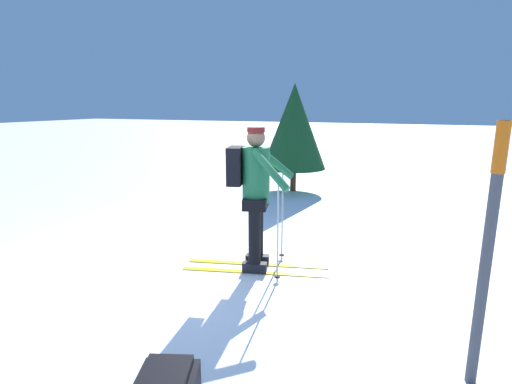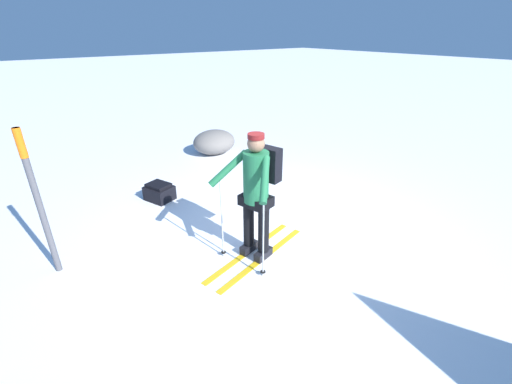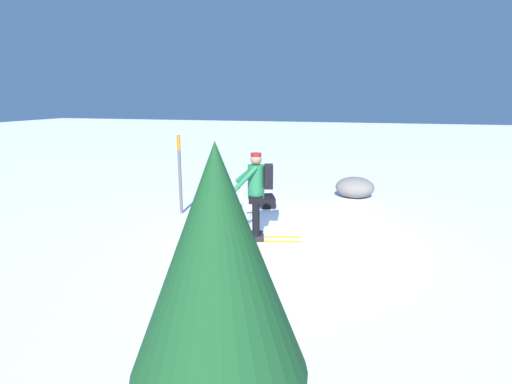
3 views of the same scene
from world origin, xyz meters
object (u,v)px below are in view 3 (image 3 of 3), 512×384
(dropped_backpack, at_px, (267,201))
(rock_boulder, at_px, (355,187))
(skier, at_px, (257,190))
(pine_tree, at_px, (218,263))
(trail_marker, at_px, (180,169))

(dropped_backpack, bearing_deg, rock_boulder, 36.90)
(skier, height_order, dropped_backpack, skier)
(dropped_backpack, bearing_deg, skier, -80.93)
(rock_boulder, bearing_deg, pine_tree, -95.72)
(trail_marker, distance_m, pine_tree, 6.79)
(skier, xyz_separation_m, trail_marker, (-2.32, 1.33, 0.09))
(trail_marker, relative_size, rock_boulder, 1.77)
(pine_tree, bearing_deg, dropped_backpack, 100.50)
(dropped_backpack, relative_size, trail_marker, 0.30)
(skier, distance_m, trail_marker, 2.67)
(trail_marker, bearing_deg, dropped_backpack, 31.01)
(dropped_backpack, xyz_separation_m, rock_boulder, (2.19, 1.65, 0.15))
(trail_marker, bearing_deg, pine_tree, -61.46)
(trail_marker, bearing_deg, rock_boulder, 34.25)
(rock_boulder, relative_size, pine_tree, 0.44)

